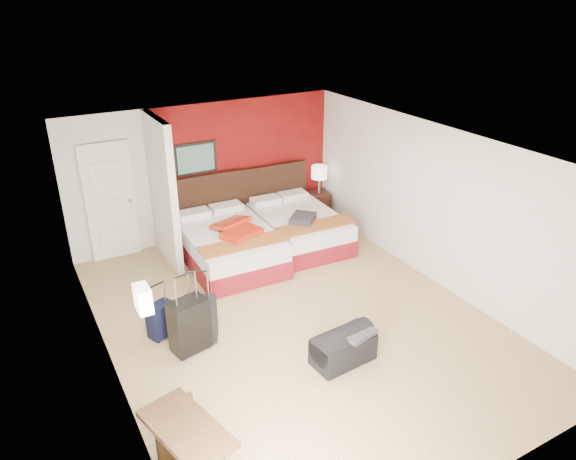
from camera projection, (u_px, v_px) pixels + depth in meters
ground at (294, 318)px, 7.62m from camera, size 6.50×6.50×0.00m
room_walls at (160, 223)px, 7.59m from camera, size 5.02×6.52×2.50m
red_accent_panel at (244, 166)px, 9.98m from camera, size 3.50×0.04×2.50m
partition_wall at (163, 192)px, 8.72m from camera, size 0.12×1.20×2.50m
entry_door at (110, 202)px, 8.95m from camera, size 0.82×0.06×2.05m
bed_left at (229, 247)px, 9.03m from camera, size 1.48×2.06×0.61m
bed_right at (299, 229)px, 9.71m from camera, size 1.42×1.97×0.57m
red_suitcase_open at (236, 229)px, 8.84m from camera, size 0.87×1.02×0.11m
jacket_bundle at (303, 219)px, 9.29m from camera, size 0.61×0.61×0.11m
nightstand at (318, 205)px, 10.77m from camera, size 0.43×0.43×0.55m
table_lamp at (319, 180)px, 10.53m from camera, size 0.38×0.38×0.56m
suitcase_black at (189, 327)px, 6.82m from camera, size 0.53×0.39×0.72m
suitcase_charcoal at (201, 321)px, 7.04m from camera, size 0.49×0.42×0.62m
suitcase_navy at (161, 321)px, 7.14m from camera, size 0.40×0.32×0.48m
duffel_bag at (343, 348)px, 6.69m from camera, size 0.82×0.48×0.40m
jacket_draped at (356, 332)px, 6.62m from camera, size 0.50×0.45×0.06m
desk at (190, 459)px, 4.89m from camera, size 0.70×1.04×0.79m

